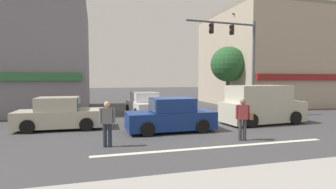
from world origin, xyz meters
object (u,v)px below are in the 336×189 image
object	(u,v)px
street_tree	(228,64)
sedan_waiting_far	(144,105)
utility_pole_near_left	(26,59)
pedestrian_mid_crossing	(107,121)
van_crossing_leftbound	(261,105)
sedan_crossing_center	(60,115)
pedestrian_far_side	(243,117)
utility_pole_far_right	(239,57)
sedan_crossing_rightbound	(171,116)
traffic_light_mast	(241,52)

from	to	relation	value
street_tree	sedan_waiting_far	xyz separation A→B (m)	(-7.42, -2.08, -2.94)
utility_pole_near_left	pedestrian_mid_crossing	xyz separation A→B (m)	(4.42, -8.19, -2.71)
van_crossing_leftbound	pedestrian_mid_crossing	size ratio (longest dim) A/B	2.83
sedan_crossing_center	pedestrian_far_side	distance (m)	8.67
sedan_waiting_far	van_crossing_leftbound	bearing A→B (deg)	-41.10
utility_pole_far_right	sedan_crossing_center	xyz separation A→B (m)	(-13.53, -6.14, -3.57)
sedan_crossing_center	utility_pole_near_left	bearing A→B (deg)	119.68
street_tree	sedan_crossing_center	distance (m)	13.90
sedan_crossing_rightbound	pedestrian_far_side	size ratio (longest dim) A/B	2.46
street_tree	sedan_crossing_rightbound	bearing A→B (deg)	-132.80
traffic_light_mast	sedan_crossing_center	size ratio (longest dim) A/B	1.49
utility_pole_near_left	pedestrian_mid_crossing	bearing A→B (deg)	-61.63
sedan_crossing_rightbound	van_crossing_leftbound	xyz separation A→B (m)	(5.44, 0.74, 0.29)
utility_pole_near_left	van_crossing_leftbound	bearing A→B (deg)	-22.52
utility_pole_far_right	van_crossing_leftbound	size ratio (longest dim) A/B	1.75
utility_pole_far_right	pedestrian_mid_crossing	size ratio (longest dim) A/B	4.95
street_tree	pedestrian_far_side	bearing A→B (deg)	-115.44
sedan_crossing_rightbound	sedan_crossing_center	bearing A→B (deg)	158.69
utility_pole_near_left	sedan_crossing_rightbound	distance (m)	10.05
sedan_crossing_rightbound	pedestrian_far_side	xyz separation A→B (m)	(2.29, -2.55, 0.24)
traffic_light_mast	sedan_waiting_far	distance (m)	7.24
street_tree	sedan_crossing_center	world-z (taller)	street_tree
sedan_crossing_center	pedestrian_mid_crossing	size ratio (longest dim) A/B	2.48
sedan_waiting_far	pedestrian_mid_crossing	world-z (taller)	pedestrian_mid_crossing
sedan_crossing_rightbound	sedan_waiting_far	world-z (taller)	same
pedestrian_mid_crossing	pedestrian_far_side	distance (m)	5.31
sedan_crossing_rightbound	pedestrian_mid_crossing	world-z (taller)	pedestrian_mid_crossing
utility_pole_far_right	pedestrian_mid_crossing	bearing A→B (deg)	-138.18
traffic_light_mast	sedan_crossing_rightbound	bearing A→B (deg)	-149.86
pedestrian_mid_crossing	pedestrian_far_side	xyz separation A→B (m)	(5.30, -0.44, 0.00)
utility_pole_near_left	sedan_crossing_rightbound	size ratio (longest dim) A/B	1.71
utility_pole_near_left	traffic_light_mast	xyz separation A→B (m)	(13.09, -2.80, 0.52)
utility_pole_near_left	sedan_waiting_far	bearing A→B (deg)	-3.14
van_crossing_leftbound	sedan_crossing_center	size ratio (longest dim) A/B	1.14
sedan_crossing_center	van_crossing_leftbound	bearing A→B (deg)	-6.73
sedan_crossing_center	pedestrian_far_side	xyz separation A→B (m)	(7.39, -4.54, 0.24)
traffic_light_mast	sedan_waiting_far	xyz separation A→B (m)	(-5.88, 2.40, -3.46)
utility_pole_near_left	traffic_light_mast	distance (m)	13.40
van_crossing_leftbound	pedestrian_mid_crossing	distance (m)	8.92
traffic_light_mast	pedestrian_mid_crossing	size ratio (longest dim) A/B	3.71
utility_pole_near_left	sedan_crossing_center	xyz separation A→B (m)	(2.33, -4.10, -2.95)
sedan_crossing_rightbound	sedan_waiting_far	xyz separation A→B (m)	(-0.22, 5.69, 0.00)
utility_pole_near_left	sedan_crossing_rightbound	world-z (taller)	utility_pole_near_left
sedan_waiting_far	sedan_crossing_center	bearing A→B (deg)	-142.80
pedestrian_mid_crossing	pedestrian_far_side	size ratio (longest dim) A/B	1.00
pedestrian_far_side	van_crossing_leftbound	bearing A→B (deg)	46.18
utility_pole_near_left	traffic_light_mast	size ratio (longest dim) A/B	1.13
van_crossing_leftbound	sedan_waiting_far	distance (m)	7.53
street_tree	sedan_crossing_rightbound	distance (m)	10.99
street_tree	sedan_waiting_far	world-z (taller)	street_tree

